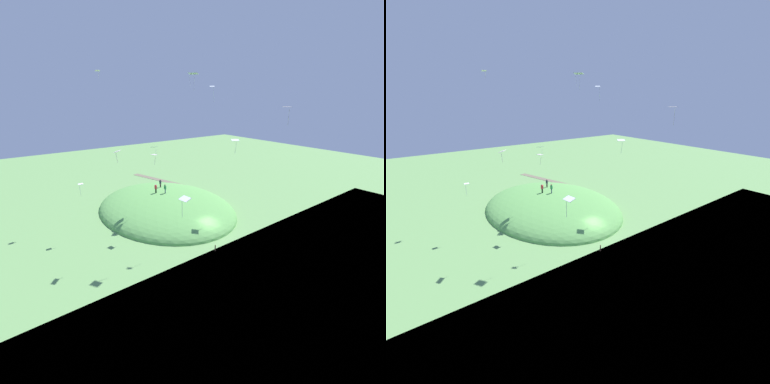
{
  "view_description": "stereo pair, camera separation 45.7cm",
  "coord_description": "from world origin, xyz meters",
  "views": [
    {
      "loc": [
        -27.2,
        24.03,
        19.48
      ],
      "look_at": [
        5.7,
        -0.98,
        4.68
      ],
      "focal_mm": 24.96,
      "sensor_mm": 36.0,
      "label": 1
    },
    {
      "loc": [
        -27.47,
        23.66,
        19.48
      ],
      "look_at": [
        5.7,
        -0.98,
        4.68
      ],
      "focal_mm": 24.96,
      "sensor_mm": 36.0,
      "label": 2
    }
  ],
  "objects": [
    {
      "name": "kite_6",
      "position": [
        5.64,
        5.77,
        11.7
      ],
      "size": [
        1.03,
        0.86,
        1.41
      ],
      "color": "silver"
    },
    {
      "name": "kite_5",
      "position": [
        2.74,
        12.28,
        13.41
      ],
      "size": [
        1.18,
        1.14,
        1.51
      ],
      "color": "white"
    },
    {
      "name": "grass_hill",
      "position": [
        11.92,
        0.41,
        0.0
      ],
      "size": [
        28.84,
        22.8,
        5.46
      ],
      "primitive_type": "ellipsoid",
      "color": "#5FA34F",
      "rests_on": "ground_plane"
    },
    {
      "name": "person_near_shore",
      "position": [
        12.5,
        0.03,
        3.8
      ],
      "size": [
        0.61,
        0.61,
        1.72
      ],
      "rotation": [
        0.0,
        0.0,
        5.53
      ],
      "color": "navy",
      "rests_on": "grass_hill"
    },
    {
      "name": "dirt_path",
      "position": [
        28.06,
        -7.82,
        0.02
      ],
      "size": [
        17.23,
        6.45,
        0.04
      ],
      "primitive_type": "cube",
      "rotation": [
        0.0,
        0.0,
        0.29
      ],
      "color": "#6E6450",
      "rests_on": "ground_plane"
    },
    {
      "name": "kite_2",
      "position": [
        16.15,
        8.87,
        23.1
      ],
      "size": [
        0.5,
        0.71,
        1.13
      ],
      "color": "white"
    },
    {
      "name": "person_watching_kites",
      "position": [
        16.4,
        -1.27,
        3.59
      ],
      "size": [
        0.51,
        0.51,
        1.65
      ],
      "rotation": [
        0.0,
        0.0,
        4.46
      ],
      "color": "#3F2B2D",
      "rests_on": "grass_hill"
    },
    {
      "name": "mooring_post",
      "position": [
        -4.39,
        2.79,
        0.43
      ],
      "size": [
        0.14,
        0.14,
        0.86
      ],
      "primitive_type": "cylinder",
      "color": "brown",
      "rests_on": "ground_plane"
    },
    {
      "name": "kite_9",
      "position": [
        -7.74,
        -4.92,
        18.23
      ],
      "size": [
        1.16,
        1.19,
        2.12
      ],
      "color": "white"
    },
    {
      "name": "kite_0",
      "position": [
        0.49,
        -0.33,
        20.51
      ],
      "size": [
        0.71,
        0.75,
        1.96
      ],
      "color": "white"
    },
    {
      "name": "ground_plane",
      "position": [
        0.0,
        0.0,
        0.0
      ],
      "size": [
        160.0,
        160.0,
        0.0
      ],
      "primitive_type": "plane",
      "color": "#679A54"
    },
    {
      "name": "person_walking_path",
      "position": [
        13.79,
        1.25,
        3.75
      ],
      "size": [
        0.64,
        0.64,
        1.69
      ],
      "rotation": [
        0.0,
        0.0,
        4.06
      ],
      "color": "black",
      "rests_on": "grass_hill"
    },
    {
      "name": "kite_3",
      "position": [
        9.88,
        -3.75,
        22.94
      ],
      "size": [
        1.34,
        1.29,
        2.12
      ],
      "color": "white"
    },
    {
      "name": "kite_8",
      "position": [
        10.14,
        3.25,
        11.89
      ],
      "size": [
        0.9,
        1.17,
        1.36
      ],
      "color": "white"
    },
    {
      "name": "kite_4",
      "position": [
        0.22,
        2.96,
        22.0
      ],
      "size": [
        1.37,
        1.26,
        2.01
      ],
      "color": "white"
    },
    {
      "name": "kite_1",
      "position": [
        10.09,
        15.11,
        7.94
      ],
      "size": [
        0.53,
        0.7,
        1.67
      ],
      "color": "white"
    },
    {
      "name": "kite_7",
      "position": [
        0.53,
        -5.08,
        13.35
      ],
      "size": [
        1.25,
        1.33,
        2.07
      ],
      "color": "white"
    },
    {
      "name": "kite_10",
      "position": [
        -6.46,
        9.21,
        9.53
      ],
      "size": [
        1.26,
        0.91,
        2.25
      ],
      "color": "white"
    }
  ]
}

